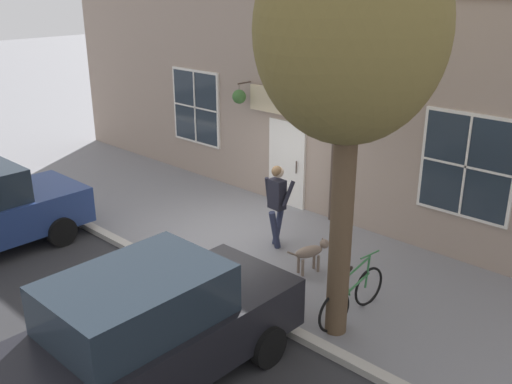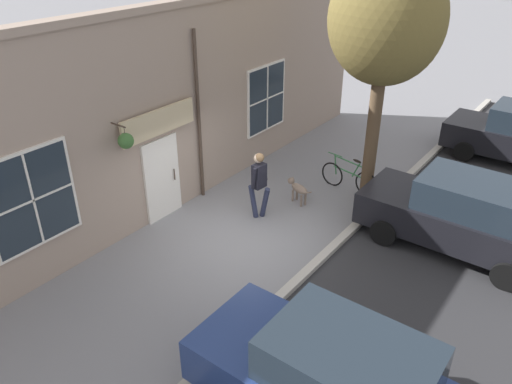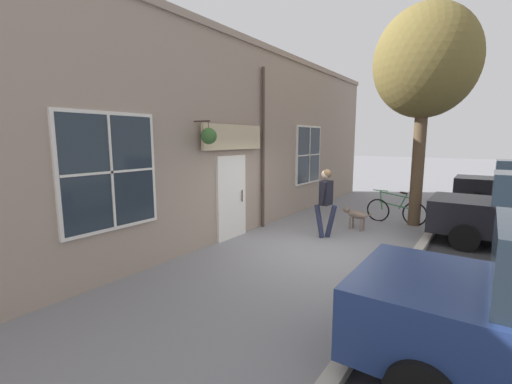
{
  "view_description": "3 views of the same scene",
  "coord_description": "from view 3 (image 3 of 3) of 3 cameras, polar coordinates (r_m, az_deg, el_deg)",
  "views": [
    {
      "loc": [
        7.91,
        8.1,
        5.23
      ],
      "look_at": [
        -0.6,
        0.11,
        0.86
      ],
      "focal_mm": 40.0,
      "sensor_mm": 36.0,
      "label": 1
    },
    {
      "loc": [
        6.22,
        -7.66,
        6.67
      ],
      "look_at": [
        -0.11,
        0.78,
        0.86
      ],
      "focal_mm": 35.0,
      "sensor_mm": 36.0,
      "label": 2
    },
    {
      "loc": [
        3.15,
        -6.98,
        2.5
      ],
      "look_at": [
        -1.16,
        -0.7,
        1.32
      ],
      "focal_mm": 24.0,
      "sensor_mm": 36.0,
      "label": 3
    }
  ],
  "objects": [
    {
      "name": "dog_on_leash",
      "position": [
        9.93,
        16.23,
        -3.66
      ],
      "size": [
        0.96,
        0.41,
        0.63
      ],
      "color": "#7F6B5B",
      "rests_on": "ground_plane"
    },
    {
      "name": "street_tree_by_curb",
      "position": [
        11.04,
        26.31,
        18.44
      ],
      "size": [
        2.78,
        2.5,
        6.14
      ],
      "color": "brown",
      "rests_on": "ground_plane"
    },
    {
      "name": "ground_plane",
      "position": [
        8.06,
        9.82,
        -9.41
      ],
      "size": [
        90.0,
        90.0,
        0.0
      ],
      "primitive_type": "plane",
      "color": "gray"
    },
    {
      "name": "leaning_bicycle",
      "position": [
        11.12,
        22.27,
        -2.87
      ],
      "size": [
        1.74,
        0.16,
        1.0
      ],
      "color": "black",
      "rests_on": "ground_plane"
    },
    {
      "name": "pedestrian_walking",
      "position": [
        8.83,
        11.55,
        -0.72
      ],
      "size": [
        0.57,
        0.58,
        1.76
      ],
      "color": "#282D47",
      "rests_on": "ground_plane"
    },
    {
      "name": "storefront_facade",
      "position": [
        8.88,
        -3.76,
        9.0
      ],
      "size": [
        0.95,
        18.0,
        5.07
      ],
      "color": "gray",
      "rests_on": "ground_plane"
    }
  ]
}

